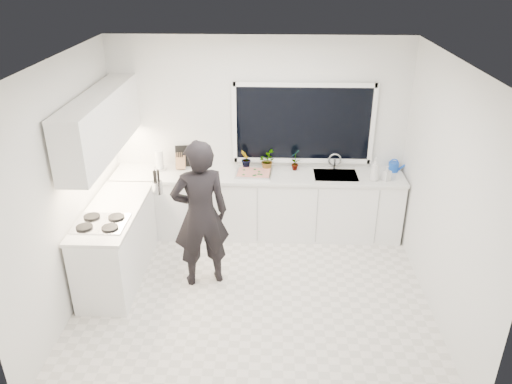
{
  "coord_description": "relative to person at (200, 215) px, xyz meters",
  "views": [
    {
      "loc": [
        0.2,
        -4.75,
        3.62
      ],
      "look_at": [
        0.01,
        0.4,
        1.15
      ],
      "focal_mm": 35.0,
      "sensor_mm": 36.0,
      "label": 1
    }
  ],
  "objects": [
    {
      "name": "wall_back",
      "position": [
        0.62,
        1.48,
        0.44
      ],
      "size": [
        4.0,
        0.02,
        2.7
      ],
      "primitive_type": "cube",
      "color": "white",
      "rests_on": "ground"
    },
    {
      "name": "watering_can",
      "position": [
        2.47,
        1.33,
        0.08
      ],
      "size": [
        0.19,
        0.19,
        0.13
      ],
      "primitive_type": "cylinder",
      "rotation": [
        0.0,
        0.0,
        -0.43
      ],
      "color": "blue",
      "rests_on": "countertop_back"
    },
    {
      "name": "window",
      "position": [
        1.22,
        1.45,
        0.64
      ],
      "size": [
        1.8,
        0.02,
        1.0
      ],
      "primitive_type": "cube",
      "color": "black",
      "rests_on": "wall_back"
    },
    {
      "name": "floor",
      "position": [
        0.62,
        -0.28,
        -0.92
      ],
      "size": [
        4.0,
        3.5,
        0.02
      ],
      "primitive_type": "cube",
      "color": "beige",
      "rests_on": "ground"
    },
    {
      "name": "picture_frame_small",
      "position": [
        -0.41,
        1.41,
        0.16
      ],
      "size": [
        0.25,
        0.05,
        0.3
      ],
      "primitive_type": "cube",
      "rotation": [
        0.0,
        0.0,
        0.13
      ],
      "color": "black",
      "rests_on": "countertop_back"
    },
    {
      "name": "base_cabinets_back",
      "position": [
        0.62,
        1.17,
        -0.47
      ],
      "size": [
        3.92,
        0.58,
        0.88
      ],
      "primitive_type": "cube",
      "color": "white",
      "rests_on": "floor"
    },
    {
      "name": "pizza",
      "position": [
        0.57,
        1.14,
        0.05
      ],
      "size": [
        0.45,
        0.34,
        0.01
      ],
      "primitive_type": "cube",
      "rotation": [
        0.0,
        0.0,
        -0.08
      ],
      "color": "red",
      "rests_on": "pizza_tray"
    },
    {
      "name": "soap_bottles",
      "position": [
        2.2,
        1.02,
        0.15
      ],
      "size": [
        0.28,
        0.13,
        0.31
      ],
      "color": "#D8BF66",
      "rests_on": "countertop_back"
    },
    {
      "name": "upper_cabinets",
      "position": [
        -1.17,
        0.42,
        0.94
      ],
      "size": [
        0.34,
        2.1,
        0.7
      ],
      "primitive_type": "cube",
      "color": "white",
      "rests_on": "wall_left"
    },
    {
      "name": "paper_towel_roll",
      "position": [
        -0.73,
        1.27,
        0.14
      ],
      "size": [
        0.14,
        0.14,
        0.26
      ],
      "primitive_type": "cylinder",
      "rotation": [
        0.0,
        0.0,
        0.41
      ],
      "color": "white",
      "rests_on": "countertop_back"
    },
    {
      "name": "sink",
      "position": [
        1.67,
        1.17,
        -0.04
      ],
      "size": [
        0.58,
        0.42,
        0.14
      ],
      "primitive_type": "cube",
      "color": "silver",
      "rests_on": "countertop_back"
    },
    {
      "name": "picture_frame_large",
      "position": [
        -0.41,
        1.41,
        0.15
      ],
      "size": [
        0.22,
        0.04,
        0.28
      ],
      "primitive_type": "cube",
      "rotation": [
        0.0,
        0.0,
        0.09
      ],
      "color": "black",
      "rests_on": "countertop_back"
    },
    {
      "name": "wall_right",
      "position": [
        2.63,
        -0.28,
        0.44
      ],
      "size": [
        0.02,
        3.5,
        2.7
      ],
      "primitive_type": "cube",
      "color": "white",
      "rests_on": "ground"
    },
    {
      "name": "utensil_crock",
      "position": [
        -0.6,
        0.52,
        0.09
      ],
      "size": [
        0.16,
        0.16,
        0.16
      ],
      "primitive_type": "cylinder",
      "rotation": [
        0.0,
        0.0,
        0.28
      ],
      "color": "silver",
      "rests_on": "countertop_left"
    },
    {
      "name": "wall_left",
      "position": [
        -1.39,
        -0.28,
        0.44
      ],
      "size": [
        0.02,
        3.5,
        2.7
      ],
      "primitive_type": "cube",
      "color": "white",
      "rests_on": "ground"
    },
    {
      "name": "countertop_back",
      "position": [
        0.62,
        1.16,
        -0.01
      ],
      "size": [
        3.94,
        0.62,
        0.04
      ],
      "primitive_type": "cube",
      "color": "silver",
      "rests_on": "base_cabinets_back"
    },
    {
      "name": "ceiling",
      "position": [
        0.62,
        -0.28,
        1.8
      ],
      "size": [
        4.0,
        3.5,
        0.02
      ],
      "primitive_type": "cube",
      "color": "white",
      "rests_on": "wall_back"
    },
    {
      "name": "countertop_left",
      "position": [
        -1.05,
        0.07,
        -0.01
      ],
      "size": [
        0.62,
        1.6,
        0.04
      ],
      "primitive_type": "cube",
      "color": "silver",
      "rests_on": "base_cabinets_left"
    },
    {
      "name": "faucet",
      "position": [
        1.67,
        1.37,
        0.12
      ],
      "size": [
        0.03,
        0.03,
        0.22
      ],
      "primitive_type": "cylinder",
      "color": "silver",
      "rests_on": "countertop_back"
    },
    {
      "name": "pizza_tray",
      "position": [
        0.57,
        1.14,
        0.03
      ],
      "size": [
        0.5,
        0.39,
        0.03
      ],
      "primitive_type": "cube",
      "rotation": [
        0.0,
        0.0,
        -0.08
      ],
      "color": "#B0B0B4",
      "rests_on": "countertop_back"
    },
    {
      "name": "herb_plants",
      "position": [
        0.75,
        1.33,
        0.15
      ],
      "size": [
        0.83,
        0.27,
        0.3
      ],
      "color": "#26662D",
      "rests_on": "countertop_back"
    },
    {
      "name": "base_cabinets_left",
      "position": [
        -1.05,
        0.07,
        -0.47
      ],
      "size": [
        0.58,
        1.6,
        0.88
      ],
      "primitive_type": "cube",
      "color": "white",
      "rests_on": "floor"
    },
    {
      "name": "stovetop",
      "position": [
        -1.07,
        -0.28,
        0.03
      ],
      "size": [
        0.56,
        0.48,
        0.03
      ],
      "primitive_type": "cube",
      "color": "black",
      "rests_on": "countertop_left"
    },
    {
      "name": "person",
      "position": [
        0.0,
        0.0,
        0.0
      ],
      "size": [
        0.76,
        0.62,
        1.81
      ],
      "primitive_type": "imported",
      "rotation": [
        0.0,
        0.0,
        3.45
      ],
      "color": "black",
      "rests_on": "floor"
    },
    {
      "name": "knife_block",
      "position": [
        -0.45,
        1.31,
        0.12
      ],
      "size": [
        0.14,
        0.11,
        0.22
      ],
      "primitive_type": "cube",
      "rotation": [
        0.0,
        0.0,
        0.07
      ],
      "color": "olive",
      "rests_on": "countertop_back"
    }
  ]
}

